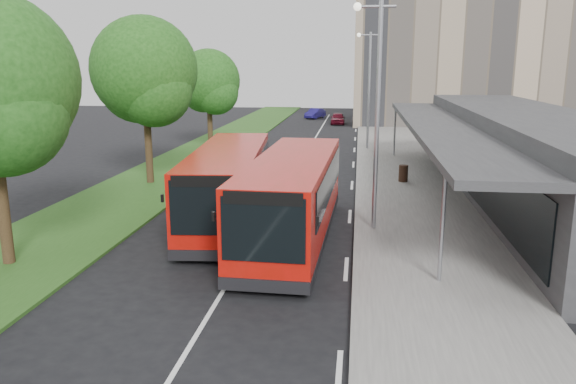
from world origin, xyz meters
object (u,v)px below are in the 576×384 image
(tree_mid, at_px, (145,77))
(tree_far, at_px, (209,85))
(lamp_post_near, at_px, (375,103))
(bus_main, at_px, (293,198))
(car_far, at_px, (315,113))
(lamp_post_far, at_px, (368,83))
(litter_bin, at_px, (403,173))
(bollard, at_px, (376,146))
(bus_second, at_px, (229,185))
(car_near, at_px, (338,118))

(tree_mid, bearing_deg, tree_far, 90.00)
(lamp_post_near, bearing_deg, bus_main, -153.12)
(tree_far, distance_m, lamp_post_near, 22.06)
(car_far, bearing_deg, bus_main, -66.71)
(lamp_post_far, bearing_deg, tree_far, -175.13)
(bus_main, bearing_deg, car_far, 95.21)
(tree_mid, bearing_deg, bus_main, -45.26)
(litter_bin, distance_m, bollard, 8.84)
(tree_far, bearing_deg, litter_bin, -39.07)
(bus_second, distance_m, bollard, 17.82)
(tree_far, xyz_separation_m, bollard, (11.76, -1.72, -3.87))
(lamp_post_far, relative_size, litter_bin, 9.51)
(lamp_post_far, relative_size, bollard, 7.33)
(bus_second, xyz_separation_m, litter_bin, (7.27, 7.95, -0.90))
(car_far, bearing_deg, car_near, -44.76)
(litter_bin, bearing_deg, bollard, 97.45)
(tree_mid, bearing_deg, bus_second, -48.76)
(litter_bin, relative_size, car_near, 0.24)
(tree_far, height_order, car_far, tree_far)
(car_near, bearing_deg, lamp_post_near, -86.93)
(car_near, bearing_deg, lamp_post_far, -82.22)
(car_near, xyz_separation_m, car_far, (-2.75, 5.79, -0.03))
(bus_main, xyz_separation_m, car_near, (0.06, 38.74, -0.92))
(tree_far, xyz_separation_m, bus_main, (8.37, -20.45, -3.06))
(tree_far, height_order, litter_bin, tree_far)
(bus_main, bearing_deg, tree_far, 114.01)
(lamp_post_far, bearing_deg, tree_mid, -130.68)
(litter_bin, bearing_deg, tree_mid, -173.27)
(tree_far, bearing_deg, bus_second, -72.99)
(tree_mid, distance_m, tree_far, 12.03)
(bus_main, bearing_deg, lamp_post_far, 84.40)
(bollard, relative_size, car_near, 0.32)
(tree_mid, distance_m, bus_second, 9.42)
(litter_bin, height_order, car_near, car_near)
(tree_mid, xyz_separation_m, bollard, (11.76, 10.28, -4.72))
(bus_second, relative_size, bollard, 9.48)
(bus_second, height_order, bollard, bus_second)
(bus_main, bearing_deg, tree_mid, 136.48)
(litter_bin, bearing_deg, lamp_post_far, 98.84)
(tree_mid, xyz_separation_m, bus_main, (8.37, -8.45, -3.90))
(tree_mid, bearing_deg, bollard, 41.17)
(bus_second, bearing_deg, car_near, 80.29)
(tree_mid, distance_m, litter_bin, 13.87)
(litter_bin, bearing_deg, tree_far, 140.93)
(bollard, bearing_deg, lamp_post_near, -92.08)
(bollard, distance_m, car_far, 26.51)
(bollard, bearing_deg, bus_main, -100.25)
(tree_far, height_order, lamp_post_near, lamp_post_near)
(litter_bin, bearing_deg, lamp_post_near, -101.70)
(lamp_post_far, bearing_deg, bus_second, -105.82)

